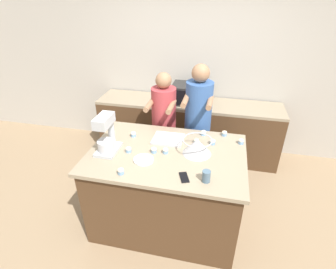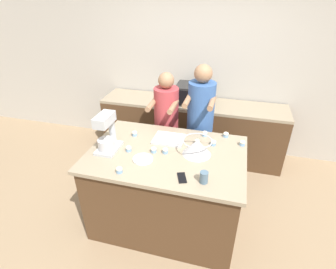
{
  "view_description": "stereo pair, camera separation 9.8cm",
  "coord_description": "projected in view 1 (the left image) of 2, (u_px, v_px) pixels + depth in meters",
  "views": [
    {
      "loc": [
        0.5,
        -2.19,
        2.44
      ],
      "look_at": [
        0.0,
        0.05,
        1.13
      ],
      "focal_mm": 28.0,
      "sensor_mm": 36.0,
      "label": 1
    },
    {
      "loc": [
        0.59,
        -2.16,
        2.44
      ],
      "look_at": [
        0.0,
        0.05,
        1.13
      ],
      "focal_mm": 28.0,
      "sensor_mm": 36.0,
      "label": 2
    }
  ],
  "objects": [
    {
      "name": "person_left",
      "position": [
        164.0,
        127.0,
        3.44
      ],
      "size": [
        0.33,
        0.5,
        1.55
      ],
      "color": "brown",
      "rests_on": "ground_plane"
    },
    {
      "name": "cupcake_8",
      "position": [
        197.0,
        141.0,
        2.83
      ],
      "size": [
        0.06,
        0.06,
        0.06
      ],
      "color": "#759EC6",
      "rests_on": "island_counter"
    },
    {
      "name": "small_plate",
      "position": [
        144.0,
        160.0,
        2.55
      ],
      "size": [
        0.2,
        0.2,
        0.02
      ],
      "color": "white",
      "rests_on": "island_counter"
    },
    {
      "name": "cell_phone",
      "position": [
        184.0,
        177.0,
        2.32
      ],
      "size": [
        0.12,
        0.16,
        0.01
      ],
      "color": "black",
      "rests_on": "island_counter"
    },
    {
      "name": "cupcake_5",
      "position": [
        133.0,
        134.0,
        2.95
      ],
      "size": [
        0.06,
        0.06,
        0.06
      ],
      "color": "#759EC6",
      "rests_on": "island_counter"
    },
    {
      "name": "cupcake_9",
      "position": [
        165.0,
        150.0,
        2.66
      ],
      "size": [
        0.06,
        0.06,
        0.06
      ],
      "color": "#759EC6",
      "rests_on": "island_counter"
    },
    {
      "name": "back_wall",
      "position": [
        193.0,
        67.0,
        4.05
      ],
      "size": [
        10.0,
        0.06,
        2.7
      ],
      "color": "#B2ADA3",
      "rests_on": "ground_plane"
    },
    {
      "name": "cupcake_3",
      "position": [
        128.0,
        149.0,
        2.67
      ],
      "size": [
        0.06,
        0.06,
        0.06
      ],
      "color": "#759EC6",
      "rests_on": "island_counter"
    },
    {
      "name": "cupcake_6",
      "position": [
        154.0,
        150.0,
        2.67
      ],
      "size": [
        0.06,
        0.06,
        0.06
      ],
      "color": "#759EC6",
      "rests_on": "island_counter"
    },
    {
      "name": "cupcake_4",
      "position": [
        241.0,
        141.0,
        2.81
      ],
      "size": [
        0.06,
        0.06,
        0.06
      ],
      "color": "#759EC6",
      "rests_on": "island_counter"
    },
    {
      "name": "mixing_bowl",
      "position": [
        197.0,
        146.0,
        2.63
      ],
      "size": [
        0.3,
        0.3,
        0.16
      ],
      "color": "#BCBCC1",
      "rests_on": "island_counter"
    },
    {
      "name": "back_counter",
      "position": [
        188.0,
        128.0,
        4.2
      ],
      "size": [
        2.8,
        0.6,
        0.9
      ],
      "color": "#4C331E",
      "rests_on": "ground_plane"
    },
    {
      "name": "microwave_oven",
      "position": [
        190.0,
        94.0,
        3.91
      ],
      "size": [
        0.51,
        0.4,
        0.28
      ],
      "color": "black",
      "rests_on": "back_counter"
    },
    {
      "name": "island_counter",
      "position": [
        167.0,
        188.0,
        2.92
      ],
      "size": [
        1.6,
        1.09,
        0.95
      ],
      "color": "#4C331E",
      "rests_on": "ground_plane"
    },
    {
      "name": "cupcake_7",
      "position": [
        224.0,
        133.0,
        2.97
      ],
      "size": [
        0.06,
        0.06,
        0.06
      ],
      "color": "#759EC6",
      "rests_on": "island_counter"
    },
    {
      "name": "drinking_glass",
      "position": [
        206.0,
        176.0,
        2.26
      ],
      "size": [
        0.07,
        0.07,
        0.11
      ],
      "color": "slate",
      "rests_on": "island_counter"
    },
    {
      "name": "cupcake_0",
      "position": [
        213.0,
        142.0,
        2.81
      ],
      "size": [
        0.06,
        0.06,
        0.06
      ],
      "color": "#759EC6",
      "rests_on": "island_counter"
    },
    {
      "name": "cupcake_1",
      "position": [
        121.0,
        171.0,
        2.36
      ],
      "size": [
        0.06,
        0.06,
        0.06
      ],
      "color": "#759EC6",
      "rests_on": "island_counter"
    },
    {
      "name": "person_right",
      "position": [
        197.0,
        126.0,
        3.33
      ],
      "size": [
        0.34,
        0.5,
        1.68
      ],
      "color": "#33384C",
      "rests_on": "ground_plane"
    },
    {
      "name": "stand_mixer",
      "position": [
        107.0,
        136.0,
        2.62
      ],
      "size": [
        0.2,
        0.3,
        0.4
      ],
      "color": "#B2B7BC",
      "rests_on": "island_counter"
    },
    {
      "name": "cupcake_2",
      "position": [
        203.0,
        133.0,
        2.98
      ],
      "size": [
        0.06,
        0.06,
        0.06
      ],
      "color": "#759EC6",
      "rests_on": "island_counter"
    },
    {
      "name": "ground_plane",
      "position": [
        167.0,
        218.0,
        3.15
      ],
      "size": [
        16.0,
        16.0,
        0.0
      ],
      "primitive_type": "plane",
      "color": "#937A5B"
    },
    {
      "name": "baking_tray",
      "position": [
        168.0,
        139.0,
        2.89
      ],
      "size": [
        0.33,
        0.27,
        0.04
      ],
      "color": "#BCBCC1",
      "rests_on": "island_counter"
    }
  ]
}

